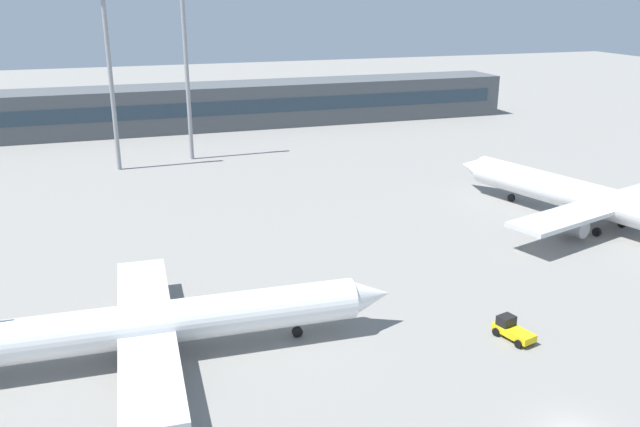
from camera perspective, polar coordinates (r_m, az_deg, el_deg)
name	(u,v)px	position (r m, az deg, el deg)	size (l,w,h in m)	color
ground_plane	(357,233)	(79.49, 3.19, -1.72)	(400.00, 400.00, 0.00)	gray
terminal_building	(239,105)	(144.12, -7.00, 9.27)	(119.62, 12.13, 9.00)	#4C5156
airplane_near	(161,323)	(54.00, -13.53, -9.14)	(38.64, 26.90, 9.55)	white
airplane_mid	(595,201)	(87.40, 22.63, 1.03)	(30.65, 43.03, 10.90)	silver
baggage_tug_yellow	(512,329)	(58.28, 16.18, -9.56)	(2.55, 3.87, 1.75)	yellow
floodlight_tower_west	(109,66)	(109.92, -17.68, 12.03)	(3.20, 0.80, 29.04)	gray
floodlight_tower_east	(186,58)	(114.15, -11.47, 13.02)	(3.20, 0.80, 30.13)	gray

